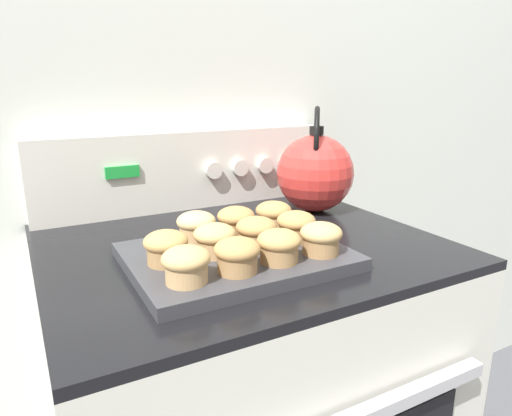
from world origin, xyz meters
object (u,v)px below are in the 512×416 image
(muffin_r2_c3, at_px, (274,214))
(tea_kettle, at_px, (315,172))
(muffin_r1_c2, at_px, (256,231))
(muffin_r0_c0, at_px, (186,264))
(muffin_r2_c1, at_px, (196,225))
(muffin_r1_c1, at_px, (215,239))
(muffin_r0_c1, at_px, (237,255))
(muffin_r1_c3, at_px, (296,225))
(muffin_r0_c2, at_px, (279,245))
(muffin_r2_c2, at_px, (236,220))
(muffin_pan, at_px, (236,256))
(muffin_r1_c0, at_px, (166,247))
(muffin_r0_c3, at_px, (321,238))

(muffin_r2_c3, bearing_deg, tea_kettle, 34.33)
(muffin_r1_c2, bearing_deg, muffin_r2_c3, 43.86)
(muffin_r0_c0, distance_m, muffin_r2_c1, 0.19)
(muffin_r1_c1, xyz_separation_m, muffin_r2_c1, (-0.00, 0.08, 0.00))
(muffin_r0_c1, bearing_deg, muffin_r1_c3, 26.86)
(muffin_r0_c2, relative_size, muffin_r1_c2, 1.00)
(muffin_r0_c2, bearing_deg, muffin_r2_c2, 90.26)
(muffin_r2_c3, bearing_deg, muffin_r1_c1, -153.84)
(muffin_pan, bearing_deg, muffin_r1_c1, -179.85)
(muffin_pan, distance_m, muffin_r1_c0, 0.13)
(muffin_r0_c1, distance_m, muffin_r1_c1, 0.08)
(muffin_pan, height_order, muffin_r2_c3, muffin_r2_c3)
(muffin_r2_c3, bearing_deg, muffin_r0_c1, -134.59)
(muffin_r1_c0, distance_m, muffin_r2_c1, 0.12)
(muffin_r0_c2, xyz_separation_m, tea_kettle, (0.28, 0.29, 0.05))
(tea_kettle, bearing_deg, muffin_r0_c2, -133.59)
(muffin_pan, bearing_deg, muffin_r1_c3, -0.94)
(muffin_pan, distance_m, tea_kettle, 0.39)
(muffin_r0_c0, xyz_separation_m, muffin_r1_c0, (-0.00, 0.09, 0.00))
(muffin_r0_c3, bearing_deg, muffin_r2_c3, 89.71)
(muffin_pan, xyz_separation_m, muffin_r0_c1, (-0.04, -0.08, 0.04))
(muffin_r0_c3, distance_m, muffin_r1_c3, 0.08)
(muffin_r0_c0, distance_m, muffin_r1_c1, 0.12)
(muffin_r0_c1, relative_size, muffin_r1_c2, 1.00)
(muffin_r0_c0, xyz_separation_m, muffin_r2_c2, (0.16, 0.16, 0.00))
(muffin_pan, relative_size, muffin_r0_c3, 5.09)
(muffin_pan, distance_m, muffin_r1_c2, 0.06)
(muffin_r0_c0, distance_m, muffin_r2_c3, 0.29)
(muffin_r0_c0, height_order, muffin_r2_c2, same)
(muffin_r1_c1, bearing_deg, muffin_r2_c3, 26.16)
(muffin_r1_c2, xyz_separation_m, muffin_r2_c2, (-0.00, 0.08, 0.00))
(muffin_r0_c1, distance_m, muffin_r2_c2, 0.18)
(muffin_r1_c1, xyz_separation_m, muffin_r1_c3, (0.16, -0.00, 0.00))
(muffin_r1_c0, relative_size, muffin_r1_c3, 1.00)
(tea_kettle, bearing_deg, muffin_r0_c1, -140.20)
(muffin_r2_c1, height_order, muffin_r2_c2, same)
(muffin_r0_c2, relative_size, muffin_r2_c3, 1.00)
(muffin_r0_c2, height_order, muffin_r0_c3, same)
(muffin_r1_c0, height_order, muffin_r2_c2, same)
(muffin_pan, relative_size, muffin_r2_c1, 5.09)
(muffin_r1_c3, bearing_deg, muffin_r1_c1, 179.33)
(muffin_pan, height_order, muffin_r1_c1, muffin_r1_c1)
(muffin_r1_c2, bearing_deg, muffin_r1_c1, -179.30)
(muffin_r2_c1, bearing_deg, muffin_r2_c2, -3.54)
(muffin_r0_c0, height_order, muffin_r1_c2, same)
(muffin_r0_c0, height_order, muffin_r0_c2, same)
(muffin_r0_c1, height_order, muffin_r2_c1, same)
(muffin_pan, relative_size, muffin_r0_c0, 5.09)
(muffin_r1_c3, bearing_deg, muffin_r1_c0, 179.00)
(muffin_r1_c0, bearing_deg, muffin_r0_c3, -18.72)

